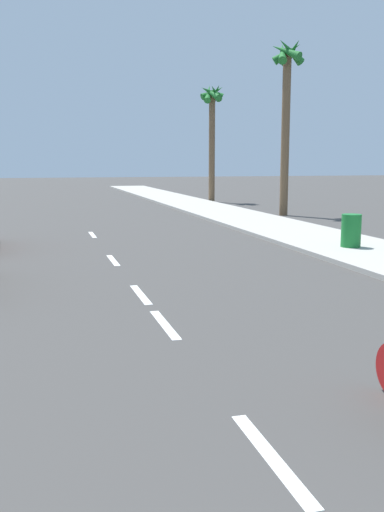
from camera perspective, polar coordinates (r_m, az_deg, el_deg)
name	(u,v)px	position (r m, az deg, el deg)	size (l,w,h in m)	color
ground_plane	(100,244)	(19.41, -9.08, 1.15)	(160.00, 160.00, 0.00)	#423F3D
sidewalk_strip	(282,229)	(23.30, 8.91, 2.69)	(3.60, 80.00, 0.14)	#B2ADA3
lane_stripe_1	(271,456)	(5.78, 7.83, -19.04)	(0.16, 1.80, 0.01)	white
lane_stripe_2	(165,324)	(9.86, -2.72, -6.77)	(0.16, 1.80, 0.01)	white
lane_stripe_3	(141,294)	(12.04, -5.12, -3.81)	(0.16, 1.80, 0.01)	white
lane_stripe_4	(113,260)	(16.23, -7.83, -0.42)	(0.16, 1.80, 0.01)	white
lane_stripe_5	(92,235)	(21.99, -9.83, 2.09)	(0.16, 1.80, 0.01)	white
palm_tree_far	(286,91)	(29.90, 9.34, 15.81)	(1.71, 1.84, 8.74)	brown
palm_tree_distant	(212,112)	(39.16, 2.00, 14.03)	(1.73, 1.99, 7.98)	brown
trash_bin_far	(351,231)	(18.26, 15.48, 2.44)	(0.60, 0.60, 1.00)	#19722D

